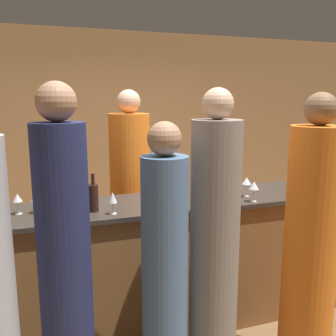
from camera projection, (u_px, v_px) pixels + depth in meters
The scene contains 17 objects.
ground_plane at pixel (184, 319), 3.30m from camera, with size 14.00×14.00×0.00m, color brown.
back_wall at pixel (123, 136), 5.21m from camera, with size 8.00×0.06×2.80m.
bar_counter at pixel (185, 261), 3.19m from camera, with size 3.26×0.65×1.10m.
bartender at pixel (130, 199), 3.72m from camera, with size 0.40×0.40×2.00m.
guest_0 at pixel (311, 246), 2.59m from camera, with size 0.37×0.37×1.96m.
guest_2 at pixel (65, 272), 2.11m from camera, with size 0.30×0.30×2.01m.
guest_3 at pixel (214, 248), 2.51m from camera, with size 0.33×0.33×1.98m.
guest_4 at pixel (165, 273), 2.33m from camera, with size 0.29×0.29×1.79m.
wine_bottle_0 at pixel (94, 197), 2.74m from camera, with size 0.07×0.07×0.28m.
ice_bucket at pixel (66, 192), 2.89m from camera, with size 0.18×0.18×0.22m.
wine_glass_1 at pixel (247, 182), 3.14m from camera, with size 0.08×0.08×0.17m.
wine_glass_2 at pixel (254, 186), 2.99m from camera, with size 0.08×0.08×0.17m.
wine_glass_3 at pixel (37, 197), 2.69m from camera, with size 0.08×0.08×0.16m.
wine_glass_4 at pixel (316, 181), 3.16m from camera, with size 0.06×0.06×0.17m.
wine_glass_5 at pixel (17, 199), 2.67m from camera, with size 0.07×0.07×0.15m.
wine_glass_6 at pixel (323, 177), 3.34m from camera, with size 0.07×0.07×0.17m.
wine_glass_7 at pixel (113, 198), 2.67m from camera, with size 0.06×0.06×0.16m.
Camera 1 is at (-1.11, -2.78, 1.92)m, focal length 40.00 mm.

